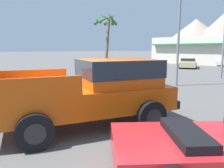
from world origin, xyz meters
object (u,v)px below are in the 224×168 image
Objects in this scene: palm_tree_tall at (106,27)px; parked_car_tan at (188,63)px; red_convertible_car at (222,149)px; orange_pickup_truck at (98,89)px.

parked_car_tan is at bearing 37.58° from palm_tree_tall.
parked_car_tan is 10.92m from palm_tree_tall.
red_convertible_car is at bearing -35.98° from palm_tree_tall.
palm_tree_tall is (-7.93, -6.10, 4.38)m from parked_car_tan.
orange_pickup_truck is at bearing -41.67° from palm_tree_tall.
red_convertible_car is 23.51m from parked_car_tan.
palm_tree_tall reaches higher than parked_car_tan.
palm_tree_tall is (-16.10, 14.33, 3.88)m from orange_pickup_truck.
red_convertible_car is at bearing 20.84° from orange_pickup_truck.
parked_car_tan is (-11.73, 20.37, 0.17)m from red_convertible_car.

